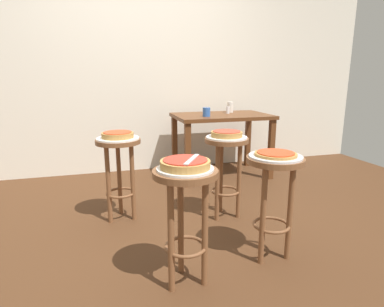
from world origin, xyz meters
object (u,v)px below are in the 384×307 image
at_px(stool_rear, 119,162).
at_px(dining_table, 222,124).
at_px(pizza_server_knife, 192,159).
at_px(cup_near_edge, 206,112).
at_px(pizza_rear, 118,135).
at_px(cup_far_edge, 230,107).
at_px(stool_leftside, 226,160).
at_px(pizza_foreground, 185,164).
at_px(pizza_middle, 276,154).
at_px(condiment_shaker, 228,110).
at_px(serving_plate_foreground, 185,169).
at_px(stool_middle, 274,186).
at_px(serving_plate_middle, 276,156).
at_px(serving_plate_leftside, 227,137).
at_px(stool_foreground, 185,202).
at_px(serving_plate_rear, 118,138).
at_px(pizza_leftside, 227,134).

bearing_deg(stool_rear, dining_table, 36.30).
bearing_deg(pizza_server_knife, cup_near_edge, 11.03).
relative_size(pizza_rear, dining_table, 0.23).
distance_m(cup_near_edge, cup_far_edge, 0.51).
bearing_deg(stool_leftside, pizza_foreground, -125.62).
height_order(pizza_middle, stool_leftside, pizza_middle).
xyz_separation_m(cup_near_edge, condiment_shaker, (0.33, 0.20, -0.01)).
bearing_deg(serving_plate_foreground, pizza_middle, 9.94).
distance_m(serving_plate_foreground, stool_middle, 0.64).
height_order(stool_middle, cup_near_edge, cup_near_edge).
distance_m(serving_plate_middle, pizza_middle, 0.02).
bearing_deg(pizza_middle, cup_near_edge, 86.17).
distance_m(stool_leftside, pizza_rear, 0.89).
height_order(pizza_middle, serving_plate_leftside, pizza_middle).
xyz_separation_m(serving_plate_middle, dining_table, (0.35, 1.78, -0.06)).
relative_size(serving_plate_foreground, cup_far_edge, 2.40).
bearing_deg(cup_near_edge, serving_plate_leftside, -99.16).
bearing_deg(pizza_middle, stool_rear, 135.47).
distance_m(stool_foreground, serving_plate_middle, 0.64).
bearing_deg(serving_plate_rear, serving_plate_leftside, -13.64).
bearing_deg(condiment_shaker, stool_foreground, -118.30).
bearing_deg(serving_plate_leftside, condiment_shaker, 67.21).
bearing_deg(cup_far_edge, stool_leftside, -113.90).
height_order(stool_rear, condiment_shaker, condiment_shaker).
bearing_deg(serving_plate_rear, stool_foreground, -73.67).
bearing_deg(serving_plate_leftside, dining_table, 70.56).
height_order(pizza_foreground, serving_plate_leftside, pizza_foreground).
height_order(serving_plate_foreground, dining_table, dining_table).
bearing_deg(stool_middle, serving_plate_leftside, 93.94).
relative_size(serving_plate_rear, condiment_shaker, 3.99).
height_order(pizza_foreground, stool_rear, pizza_foreground).
xyz_separation_m(pizza_middle, serving_plate_rear, (-0.89, 0.87, -0.02)).
bearing_deg(pizza_leftside, pizza_middle, -86.06).
relative_size(stool_foreground, pizza_server_knife, 3.05).
distance_m(pizza_rear, cup_near_edge, 1.25).
distance_m(pizza_leftside, cup_far_edge, 1.39).
relative_size(condiment_shaker, pizza_server_knife, 0.38).
height_order(stool_middle, serving_plate_rear, serving_plate_rear).
bearing_deg(serving_plate_rear, stool_rear, 0.00).
height_order(cup_far_edge, condiment_shaker, cup_far_edge).
distance_m(serving_plate_foreground, serving_plate_leftside, 0.95).
bearing_deg(cup_far_edge, pizza_middle, -104.91).
height_order(stool_foreground, pizza_server_knife, pizza_server_knife).
bearing_deg(serving_plate_rear, dining_table, 36.30).
distance_m(stool_foreground, pizza_leftside, 0.98).
bearing_deg(cup_far_edge, serving_plate_middle, -104.91).
bearing_deg(pizza_foreground, serving_plate_rear, 106.33).
xyz_separation_m(pizza_leftside, condiment_shaker, (0.49, 1.16, 0.06)).
bearing_deg(pizza_foreground, stool_foreground, -90.00).
relative_size(stool_middle, serving_plate_rear, 2.01).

